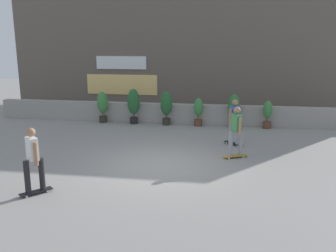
% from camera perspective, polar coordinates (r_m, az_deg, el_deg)
% --- Properties ---
extents(ground_plane, '(48.00, 48.00, 0.00)m').
position_cam_1_polar(ground_plane, '(11.07, -1.24, -6.30)').
color(ground_plane, gray).
extents(planter_wall, '(18.00, 0.40, 0.90)m').
position_cam_1_polar(planter_wall, '(16.69, 2.46, 1.97)').
color(planter_wall, gray).
rests_on(planter_wall, ground).
extents(building_backdrop, '(20.00, 2.08, 6.50)m').
position_cam_1_polar(building_backdrop, '(20.35, 3.88, 11.90)').
color(building_backdrop, '#60564C').
rests_on(building_backdrop, ground).
extents(potted_plant_0, '(0.49, 0.49, 1.46)m').
position_cam_1_polar(potted_plant_0, '(17.03, -10.37, 3.35)').
color(potted_plant_0, '#2D2823').
rests_on(potted_plant_0, ground).
extents(potted_plant_1, '(0.57, 0.57, 1.62)m').
position_cam_1_polar(potted_plant_1, '(16.58, -5.50, 3.61)').
color(potted_plant_1, black).
rests_on(potted_plant_1, ground).
extents(potted_plant_2, '(0.53, 0.53, 1.54)m').
position_cam_1_polar(potted_plant_2, '(16.27, -0.26, 3.29)').
color(potted_plant_2, '#2D2823').
rests_on(potted_plant_2, ground).
extents(potted_plant_3, '(0.40, 0.40, 1.26)m').
position_cam_1_polar(potted_plant_3, '(16.14, 4.85, 2.42)').
color(potted_plant_3, brown).
rests_on(potted_plant_3, ground).
extents(potted_plant_4, '(0.50, 0.50, 1.48)m').
position_cam_1_polar(potted_plant_4, '(16.07, 10.42, 2.81)').
color(potted_plant_4, brown).
rests_on(potted_plant_4, ground).
extents(potted_plant_5, '(0.38, 0.38, 1.23)m').
position_cam_1_polar(potted_plant_5, '(16.20, 15.55, 1.92)').
color(potted_plant_5, brown).
rests_on(potted_plant_5, ground).
extents(skater_by_wall_right, '(0.73, 0.69, 1.70)m').
position_cam_1_polar(skater_by_wall_right, '(13.21, 10.52, 0.94)').
color(skater_by_wall_right, black).
rests_on(skater_by_wall_right, ground).
extents(skater_mid_plaza, '(0.81, 0.53, 1.70)m').
position_cam_1_polar(skater_mid_plaza, '(11.74, 10.79, -0.60)').
color(skater_mid_plaza, '#BF8C26').
rests_on(skater_mid_plaza, ground).
extents(skater_far_left, '(0.68, 0.73, 1.70)m').
position_cam_1_polar(skater_far_left, '(9.36, -20.67, -4.78)').
color(skater_far_left, black).
rests_on(skater_far_left, ground).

